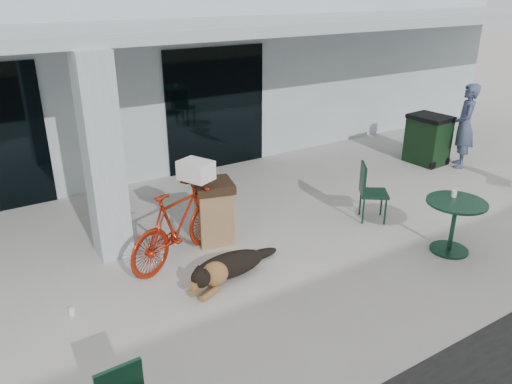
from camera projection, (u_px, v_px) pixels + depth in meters
ground at (274, 293)px, 6.85m from camera, size 80.00×80.00×0.00m
building at (87, 56)px, 12.61m from camera, size 22.00×7.00×4.50m
storefront_glass_right at (216, 109)px, 11.10m from camera, size 2.40×0.06×2.70m
column at (103, 159)px, 7.30m from camera, size 0.50×0.50×3.12m
overhang at (157, 30)px, 8.42m from camera, size 22.00×2.80×0.18m
bicycle at (179, 225)px, 7.47m from camera, size 2.03×1.29×1.18m
laundry_basket at (196, 170)px, 7.53m from camera, size 0.53×0.59×0.29m
dog at (229, 264)px, 7.15m from camera, size 1.35×0.89×0.43m
cup_near_dog at (72, 312)px, 6.39m from camera, size 0.08×0.08×0.09m
cafe_table_far at (453, 227)px, 7.78m from camera, size 1.17×1.17×0.86m
cafe_chair_far_a at (374, 193)px, 8.81m from camera, size 0.70×0.68×1.05m
person at (465, 126)px, 11.27m from camera, size 0.83×0.81×1.92m
cup_on_table at (454, 194)px, 7.76m from camera, size 0.10×0.10×0.11m
trash_receptacle at (214, 212)px, 8.06m from camera, size 0.75×0.75×1.04m
wheeled_bin at (428, 139)px, 11.65m from camera, size 0.76×0.94×1.14m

